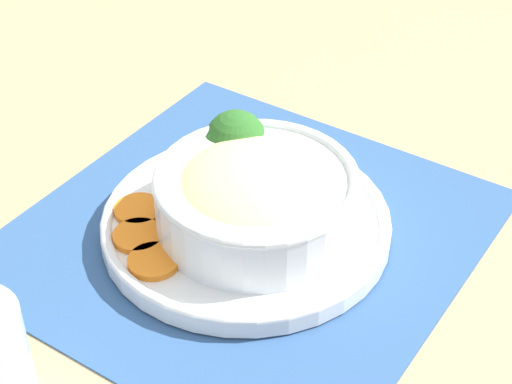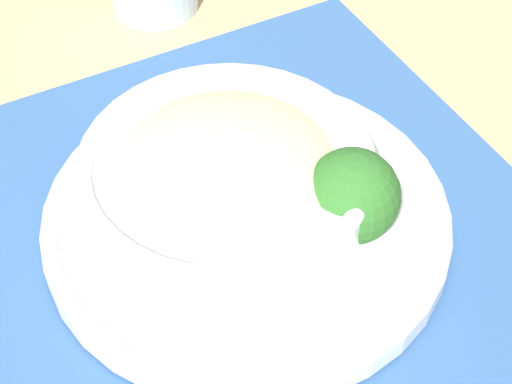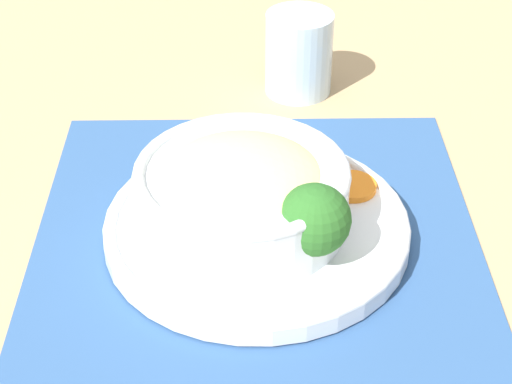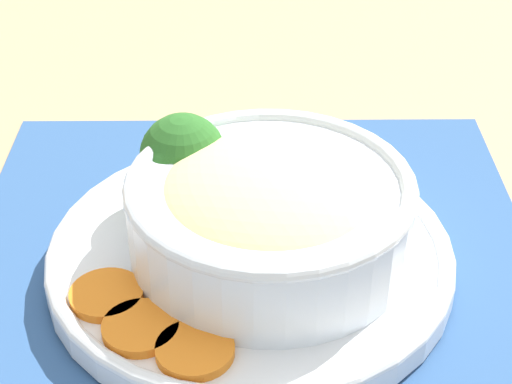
# 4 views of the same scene
# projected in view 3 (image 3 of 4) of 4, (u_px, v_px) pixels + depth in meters

# --- Properties ---
(ground_plane) EXTENTS (4.00, 4.00, 0.00)m
(ground_plane) POSITION_uv_depth(u_px,v_px,m) (257.00, 239.00, 0.77)
(ground_plane) COLOR tan
(placemat) EXTENTS (0.46, 0.45, 0.00)m
(placemat) POSITION_uv_depth(u_px,v_px,m) (257.00, 238.00, 0.77)
(placemat) COLOR #2D5184
(placemat) RESTS_ON ground_plane
(plate) EXTENTS (0.27, 0.27, 0.02)m
(plate) POSITION_uv_depth(u_px,v_px,m) (257.00, 226.00, 0.76)
(plate) COLOR silver
(plate) RESTS_ON placemat
(bowl) EXTENTS (0.19, 0.19, 0.07)m
(bowl) POSITION_uv_depth(u_px,v_px,m) (241.00, 192.00, 0.74)
(bowl) COLOR silver
(bowl) RESTS_ON plate
(broccoli_floret) EXTENTS (0.06, 0.06, 0.07)m
(broccoli_floret) POSITION_uv_depth(u_px,v_px,m) (315.00, 220.00, 0.70)
(broccoli_floret) COLOR #84AD5B
(broccoli_floret) RESTS_ON plate
(carrot_slice_near) EXTENTS (0.05, 0.05, 0.01)m
(carrot_slice_near) POSITION_uv_depth(u_px,v_px,m) (352.00, 186.00, 0.80)
(carrot_slice_near) COLOR orange
(carrot_slice_near) RESTS_ON plate
(carrot_slice_middle) EXTENTS (0.05, 0.05, 0.01)m
(carrot_slice_middle) POSITION_uv_depth(u_px,v_px,m) (323.00, 169.00, 0.82)
(carrot_slice_middle) COLOR orange
(carrot_slice_middle) RESTS_ON plate
(carrot_slice_far) EXTENTS (0.05, 0.05, 0.01)m
(carrot_slice_far) POSITION_uv_depth(u_px,v_px,m) (288.00, 158.00, 0.84)
(carrot_slice_far) COLOR orange
(carrot_slice_far) RESTS_ON plate
(water_glass) EXTENTS (0.08, 0.08, 0.09)m
(water_glass) POSITION_uv_depth(u_px,v_px,m) (299.00, 58.00, 0.97)
(water_glass) COLOR silver
(water_glass) RESTS_ON ground_plane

